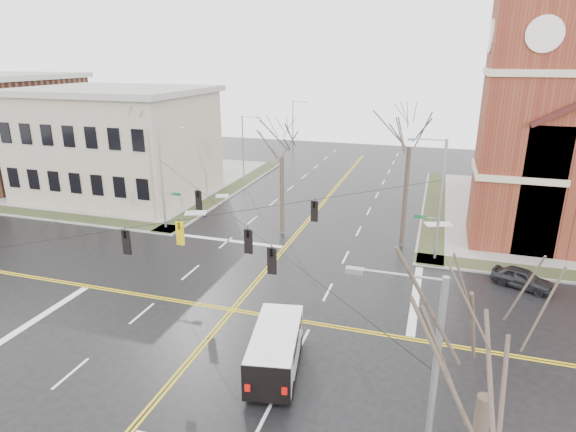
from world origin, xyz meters
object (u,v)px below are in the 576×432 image
(tree_nw_far, at_px, (142,129))
(cargo_van, at_px, (276,345))
(signal_pole_ne, at_px, (438,197))
(signal_pole_se, at_px, (425,408))
(tree_se, at_px, (488,380))
(signal_pole_nw, at_px, (163,175))
(streetlight_north_b, at_px, (294,125))
(tree_nw_near, at_px, (282,152))
(parked_car_a, at_px, (523,278))
(streetlight_north_a, at_px, (244,147))
(tree_ne, at_px, (410,140))

(tree_nw_far, bearing_deg, cargo_van, -43.97)
(signal_pole_ne, distance_m, signal_pole_se, 23.00)
(tree_nw_far, xyz_separation_m, tree_se, (26.92, -27.17, -0.72))
(signal_pole_nw, height_order, streetlight_north_b, signal_pole_nw)
(tree_nw_near, xyz_separation_m, tree_se, (13.82, -27.18, 0.60))
(signal_pole_se, distance_m, cargo_van, 10.53)
(signal_pole_ne, bearing_deg, cargo_van, -113.49)
(parked_car_a, bearing_deg, streetlight_north_a, 79.51)
(signal_pole_nw, bearing_deg, tree_ne, 6.49)
(signal_pole_nw, height_order, tree_se, tree_se)
(signal_pole_ne, height_order, signal_pole_nw, same)
(cargo_van, bearing_deg, tree_ne, 65.89)
(signal_pole_nw, relative_size, tree_nw_near, 0.92)
(signal_pole_ne, bearing_deg, parked_car_a, -26.80)
(signal_pole_nw, height_order, tree_nw_near, tree_nw_near)
(tree_ne, bearing_deg, streetlight_north_a, 143.95)
(cargo_van, relative_size, tree_nw_far, 0.50)
(streetlight_north_a, bearing_deg, tree_nw_far, -104.46)
(signal_pole_nw, relative_size, tree_se, 0.84)
(signal_pole_se, bearing_deg, streetlight_north_a, 119.09)
(signal_pole_ne, relative_size, tree_nw_far, 0.77)
(cargo_van, bearing_deg, signal_pole_ne, 56.21)
(streetlight_north_a, xyz_separation_m, streetlight_north_b, (0.00, 20.00, 0.00))
(parked_car_a, bearing_deg, streetlight_north_b, 59.64)
(parked_car_a, relative_size, tree_se, 0.36)
(streetlight_north_a, bearing_deg, cargo_van, -65.22)
(streetlight_north_b, bearing_deg, signal_pole_ne, -58.95)
(signal_pole_nw, xyz_separation_m, tree_se, (23.87, -25.11, 2.78))
(streetlight_north_a, bearing_deg, tree_ne, -36.05)
(signal_pole_ne, xyz_separation_m, signal_pole_se, (0.00, -23.00, 0.00))
(tree_se, bearing_deg, tree_ne, 97.66)
(signal_pole_nw, relative_size, streetlight_north_a, 1.12)
(tree_nw_near, height_order, tree_ne, tree_ne)
(streetlight_north_b, relative_size, tree_ne, 0.68)
(cargo_van, bearing_deg, signal_pole_se, -55.37)
(streetlight_north_b, bearing_deg, parked_car_a, -54.84)
(streetlight_north_a, bearing_deg, signal_pole_ne, -36.90)
(signal_pole_nw, xyz_separation_m, streetlight_north_a, (0.67, 16.50, -0.48))
(signal_pole_nw, bearing_deg, signal_pole_ne, 0.00)
(signal_pole_nw, bearing_deg, tree_nw_near, 11.68)
(parked_car_a, bearing_deg, tree_nw_near, 99.24)
(streetlight_north_a, height_order, tree_se, tree_se)
(tree_nw_far, distance_m, tree_nw_near, 13.18)
(parked_car_a, distance_m, tree_nw_near, 20.14)
(signal_pole_nw, relative_size, streetlight_north_b, 1.12)
(signal_pole_se, xyz_separation_m, streetlight_north_b, (-21.97, 59.50, -0.48))
(cargo_van, bearing_deg, streetlight_north_a, 104.48)
(signal_pole_nw, distance_m, tree_se, 34.75)
(tree_nw_far, relative_size, tree_ne, 0.99)
(tree_ne, height_order, tree_se, tree_ne)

